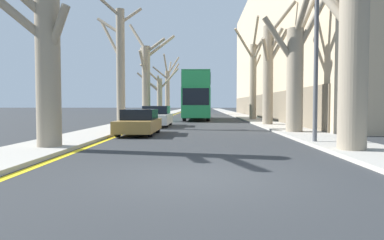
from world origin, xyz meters
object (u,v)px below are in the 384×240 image
object	(u,v)px
street_tree_right_3	(253,75)
parked_car_0	(139,122)
street_tree_left_4	(168,87)
parked_car_1	(156,117)
street_tree_right_0	(351,41)
street_tree_right_2	(269,71)
street_tree_left_0	(44,58)
street_tree_right_1	(296,67)
street_tree_left_1	(120,63)
double_decker_bus	(197,94)
lamp_post	(313,36)
street_tree_left_2	(147,76)
street_tree_left_3	(158,93)

from	to	relation	value
street_tree_right_3	parked_car_0	world-z (taller)	street_tree_right_3
street_tree_left_4	parked_car_1	xyz separation A→B (m)	(1.89, -26.88, -3.34)
street_tree_right_0	street_tree_right_2	distance (m)	13.19
street_tree_left_0	street_tree_right_1	bearing A→B (deg)	33.45
street_tree_left_1	street_tree_right_3	world-z (taller)	street_tree_right_3
double_decker_bus	lamp_post	bearing A→B (deg)	-77.63
street_tree_left_2	street_tree_left_0	bearing A→B (deg)	-90.67
street_tree_left_4	parked_car_1	bearing A→B (deg)	-85.98
street_tree_right_1	street_tree_left_2	bearing A→B (deg)	127.11
parked_car_1	lamp_post	size ratio (longest dim) A/B	0.62
street_tree_right_2	street_tree_right_3	distance (m)	8.06
street_tree_left_4	street_tree_right_3	bearing A→B (deg)	-61.91
street_tree_left_1	street_tree_right_2	world-z (taller)	street_tree_right_2
double_decker_bus	parked_car_1	bearing A→B (deg)	-104.03
street_tree_left_3	street_tree_left_2	bearing A→B (deg)	-88.33
street_tree_left_0	street_tree_right_3	size ratio (longest dim) A/B	0.73
street_tree_right_2	parked_car_0	bearing A→B (deg)	-137.67
street_tree_right_0	parked_car_1	size ratio (longest dim) A/B	1.78
street_tree_left_4	street_tree_right_0	xyz separation A→B (m)	(9.47, -39.46, -0.59)
street_tree_right_0	lamp_post	size ratio (longest dim) A/B	1.11
street_tree_left_0	lamp_post	size ratio (longest dim) A/B	0.92
street_tree_left_1	street_tree_left_3	distance (m)	19.78
street_tree_left_1	street_tree_left_2	bearing A→B (deg)	88.77
double_decker_bus	street_tree_right_2	bearing A→B (deg)	-62.40
street_tree_right_0	street_tree_right_3	size ratio (longest dim) A/B	0.87
street_tree_left_1	lamp_post	world-z (taller)	street_tree_left_1
street_tree_left_0	street_tree_right_2	distance (m)	16.12
street_tree_left_2	double_decker_bus	world-z (taller)	street_tree_left_2
street_tree_left_4	parked_car_0	xyz separation A→B (m)	(1.89, -33.29, -3.40)
street_tree_left_2	street_tree_left_3	bearing A→B (deg)	91.67
parked_car_0	parked_car_1	size ratio (longest dim) A/B	0.95
street_tree_left_0	street_tree_right_1	world-z (taller)	street_tree_right_1
street_tree_left_4	street_tree_left_0	bearing A→B (deg)	-90.17
street_tree_left_1	street_tree_left_0	bearing A→B (deg)	-90.16
street_tree_right_0	street_tree_right_1	xyz separation A→B (m)	(0.24, 6.83, -0.04)
lamp_post	street_tree_right_0	bearing A→B (deg)	-78.85
street_tree_left_3	lamp_post	world-z (taller)	lamp_post
street_tree_left_4	parked_car_1	size ratio (longest dim) A/B	1.95
street_tree_right_0	double_decker_bus	xyz separation A→B (m)	(-4.99, 22.96, -0.91)
street_tree_left_3	street_tree_right_2	bearing A→B (deg)	-60.08
street_tree_left_2	double_decker_bus	xyz separation A→B (m)	(4.37, 3.44, -1.45)
street_tree_right_2	parked_car_1	xyz separation A→B (m)	(-7.70, -0.60, -3.12)
street_tree_left_2	street_tree_right_1	xyz separation A→B (m)	(9.60, -12.69, -0.58)
street_tree_left_2	lamp_post	xyz separation A→B (m)	(8.93, -17.35, 0.03)
parked_car_0	street_tree_left_2	bearing A→B (deg)	97.58
street_tree_left_2	street_tree_left_4	xyz separation A→B (m)	(-0.11, 19.94, 0.05)
street_tree_left_2	parked_car_0	bearing A→B (deg)	-82.42
street_tree_left_0	double_decker_bus	xyz separation A→B (m)	(4.59, 22.62, -0.48)
street_tree_left_4	street_tree_left_1	bearing A→B (deg)	-90.17
street_tree_left_2	street_tree_right_2	size ratio (longest dim) A/B	1.07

